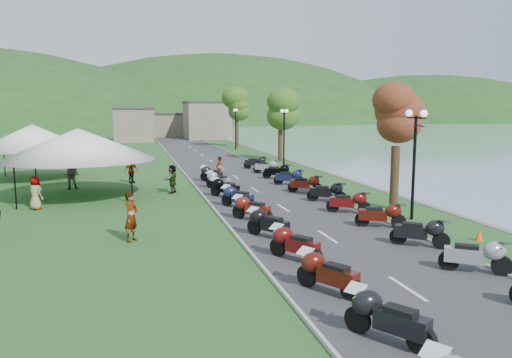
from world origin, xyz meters
TOP-DOWN VIEW (x-y plane):
  - road at (0.00, 40.00)m, footprint 7.00×120.00m
  - hills_backdrop at (0.00, 200.00)m, footprint 360.00×120.00m
  - far_building at (-2.00, 85.00)m, footprint 18.00×16.00m
  - moto_row_left at (-2.24, 14.87)m, footprint 2.60×36.47m
  - moto_row_right at (2.72, 21.53)m, footprint 2.60×36.29m
  - vendor_tent_main at (-10.43, 27.90)m, footprint 5.76×5.76m
  - vendor_tent_side at (-14.32, 36.24)m, footprint 5.09×5.09m
  - tree_lakeside at (5.43, 20.43)m, footprint 2.64×2.64m
  - pedestrian_a at (-7.61, 17.25)m, footprint 0.82×0.87m
  - pedestrian_b at (-11.34, 31.24)m, footprint 0.92×0.54m

SIDE VIEW (x-z plane):
  - hills_backdrop at x=0.00m, z-range -38.00..38.00m
  - pedestrian_a at x=-7.61m, z-range -0.97..0.97m
  - pedestrian_b at x=-11.34m, z-range -0.92..0.92m
  - road at x=0.00m, z-range 0.00..0.02m
  - moto_row_left at x=-2.24m, z-range 0.00..1.10m
  - moto_row_right at x=2.72m, z-range 0.00..1.10m
  - vendor_tent_main at x=-10.43m, z-range 0.00..4.00m
  - vendor_tent_side at x=-14.32m, z-range 0.00..4.00m
  - far_building at x=-2.00m, z-range 0.00..5.00m
  - tree_lakeside at x=5.43m, z-range 0.00..7.34m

